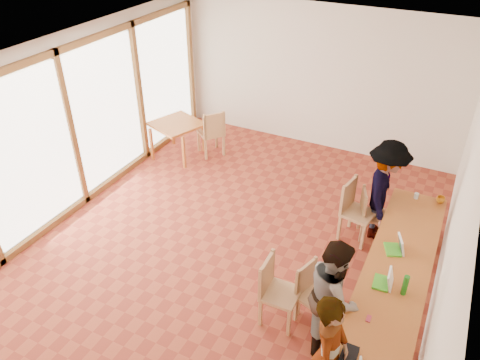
# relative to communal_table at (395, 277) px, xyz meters

# --- Properties ---
(ground) EXTENTS (8.00, 8.00, 0.00)m
(ground) POSITION_rel_communal_table_xyz_m (-2.50, 0.24, -0.70)
(ground) COLOR #993D25
(ground) RESTS_ON ground
(wall_back) EXTENTS (6.00, 0.10, 3.00)m
(wall_back) POSITION_rel_communal_table_xyz_m (-2.50, 4.24, 0.80)
(wall_back) COLOR silver
(wall_back) RESTS_ON ground
(wall_right) EXTENTS (0.10, 8.00, 3.00)m
(wall_right) POSITION_rel_communal_table_xyz_m (0.50, 0.24, 0.80)
(wall_right) COLOR silver
(wall_right) RESTS_ON ground
(window_wall) EXTENTS (0.10, 8.00, 3.00)m
(window_wall) POSITION_rel_communal_table_xyz_m (-5.46, 0.24, 0.80)
(window_wall) COLOR white
(window_wall) RESTS_ON ground
(ceiling) EXTENTS (6.00, 8.00, 0.04)m
(ceiling) POSITION_rel_communal_table_xyz_m (-2.50, 0.24, 2.32)
(ceiling) COLOR white
(ceiling) RESTS_ON wall_back
(communal_table) EXTENTS (0.80, 4.00, 0.75)m
(communal_table) POSITION_rel_communal_table_xyz_m (0.00, 0.00, 0.00)
(communal_table) COLOR #BC6529
(communal_table) RESTS_ON ground
(side_table) EXTENTS (0.90, 0.90, 0.75)m
(side_table) POSITION_rel_communal_table_xyz_m (-4.87, 2.45, -0.03)
(side_table) COLOR #BC6529
(side_table) RESTS_ON ground
(chair_near) EXTENTS (0.47, 0.47, 0.52)m
(chair_near) POSITION_rel_communal_table_xyz_m (-1.36, -0.70, -0.11)
(chair_near) COLOR tan
(chair_near) RESTS_ON ground
(chair_mid) EXTENTS (0.51, 0.51, 0.46)m
(chair_mid) POSITION_rel_communal_table_xyz_m (-0.94, -0.48, -0.17)
(chair_mid) COLOR tan
(chair_mid) RESTS_ON ground
(chair_far) EXTENTS (0.55, 0.55, 0.54)m
(chair_far) POSITION_rel_communal_table_xyz_m (-0.91, 1.44, -0.08)
(chair_far) COLOR tan
(chair_far) RESTS_ON ground
(chair_empty) EXTENTS (0.51, 0.51, 0.46)m
(chair_empty) POSITION_rel_communal_table_xyz_m (-0.69, 1.54, -0.17)
(chair_empty) COLOR tan
(chair_empty) RESTS_ON ground
(chair_spare) EXTENTS (0.66, 0.66, 0.54)m
(chair_spare) POSITION_rel_communal_table_xyz_m (-4.21, 2.77, -0.08)
(chair_spare) COLOR tan
(chair_spare) RESTS_ON ground
(person_near) EXTENTS (0.42, 0.60, 1.57)m
(person_near) POSITION_rel_communal_table_xyz_m (-0.39, -1.55, 0.08)
(person_near) COLOR gray
(person_near) RESTS_ON ground
(person_mid) EXTENTS (0.80, 0.91, 1.59)m
(person_mid) POSITION_rel_communal_table_xyz_m (-0.59, -0.73, 0.09)
(person_mid) COLOR gray
(person_mid) RESTS_ON ground
(person_far) EXTENTS (0.78, 1.18, 1.71)m
(person_far) POSITION_rel_communal_table_xyz_m (-0.51, 1.66, 0.15)
(person_far) COLOR gray
(person_far) RESTS_ON ground
(laptop_mid) EXTENTS (0.24, 0.28, 0.22)m
(laptop_mid) POSITION_rel_communal_table_xyz_m (-0.08, -0.25, 0.11)
(laptop_mid) COLOR green
(laptop_mid) RESTS_ON communal_table
(laptop_far) EXTENTS (0.31, 0.33, 0.23)m
(laptop_far) POSITION_rel_communal_table_xyz_m (-0.09, 0.45, 0.11)
(laptop_far) COLOR green
(laptop_far) RESTS_ON communal_table
(yellow_mug) EXTENTS (0.16, 0.16, 0.10)m
(yellow_mug) POSITION_rel_communal_table_xyz_m (0.30, 1.90, 0.10)
(yellow_mug) COLOR orange
(yellow_mug) RESTS_ON communal_table
(green_bottle) EXTENTS (0.07, 0.07, 0.28)m
(green_bottle) POSITION_rel_communal_table_xyz_m (0.14, -0.30, 0.19)
(green_bottle) COLOR #1A6C19
(green_bottle) RESTS_ON communal_table
(clear_glass) EXTENTS (0.07, 0.07, 0.09)m
(clear_glass) POSITION_rel_communal_table_xyz_m (-0.05, 1.85, 0.09)
(clear_glass) COLOR silver
(clear_glass) RESTS_ON communal_table
(pink_phone) EXTENTS (0.05, 0.10, 0.01)m
(pink_phone) POSITION_rel_communal_table_xyz_m (-0.14, -0.87, 0.05)
(pink_phone) COLOR #BA3549
(pink_phone) RESTS_ON communal_table
(black_pouch) EXTENTS (0.16, 0.26, 0.09)m
(black_pouch) POSITION_rel_communal_table_xyz_m (-0.20, -1.49, 0.09)
(black_pouch) COLOR black
(black_pouch) RESTS_ON communal_table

